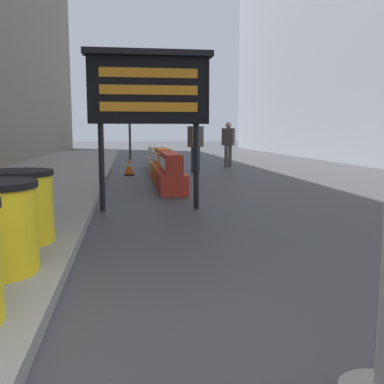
% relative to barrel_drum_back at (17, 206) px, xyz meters
% --- Properties ---
extents(ground_plane, '(120.00, 120.00, 0.00)m').
position_rel_barrel_drum_back_xyz_m(ground_plane, '(0.66, -2.79, -0.55)').
color(ground_plane, '#38383A').
extents(barrel_drum_back, '(0.83, 0.83, 0.83)m').
position_rel_barrel_drum_back_xyz_m(barrel_drum_back, '(0.00, 0.00, 0.00)').
color(barrel_drum_back, yellow).
rests_on(barrel_drum_back, sidewalk_left).
extents(message_board, '(2.22, 0.36, 2.78)m').
position_rel_barrel_drum_back_xyz_m(message_board, '(1.65, 2.70, 1.56)').
color(message_board, black).
rests_on(message_board, ground_plane).
extents(jersey_barrier_red_striped, '(0.61, 2.02, 0.90)m').
position_rel_barrel_drum_back_xyz_m(jersey_barrier_red_striped, '(2.26, 5.19, -0.16)').
color(jersey_barrier_red_striped, red).
rests_on(jersey_barrier_red_striped, ground_plane).
extents(jersey_barrier_orange_far, '(0.59, 1.92, 0.91)m').
position_rel_barrel_drum_back_xyz_m(jersey_barrier_orange_far, '(2.26, 7.54, -0.15)').
color(jersey_barrier_orange_far, orange).
rests_on(jersey_barrier_orange_far, ground_plane).
extents(jersey_barrier_cream, '(0.56, 1.81, 0.75)m').
position_rel_barrel_drum_back_xyz_m(jersey_barrier_cream, '(2.26, 9.59, -0.22)').
color(jersey_barrier_cream, beige).
rests_on(jersey_barrier_cream, ground_plane).
extents(jersey_barrier_white, '(0.55, 1.80, 0.83)m').
position_rel_barrel_drum_back_xyz_m(jersey_barrier_white, '(2.26, 11.56, -0.19)').
color(jersey_barrier_white, silver).
rests_on(jersey_barrier_white, ground_plane).
extents(traffic_cone_near, '(0.32, 0.32, 0.56)m').
position_rel_barrel_drum_back_xyz_m(traffic_cone_near, '(1.31, 9.14, -0.28)').
color(traffic_cone_near, black).
rests_on(traffic_cone_near, ground_plane).
extents(traffic_light_near_curb, '(0.28, 0.45, 4.34)m').
position_rel_barrel_drum_back_xyz_m(traffic_light_near_curb, '(1.40, 17.41, 2.58)').
color(traffic_light_near_curb, '#2D2D30').
rests_on(traffic_light_near_curb, ground_plane).
extents(pedestrian_worker, '(0.55, 0.48, 1.81)m').
position_rel_barrel_drum_back_xyz_m(pedestrian_worker, '(3.55, 9.77, 0.51)').
color(pedestrian_worker, '#23283D').
rests_on(pedestrian_worker, ground_plane).
extents(pedestrian_passerby, '(0.53, 0.48, 1.75)m').
position_rel_barrel_drum_back_xyz_m(pedestrian_passerby, '(5.21, 12.11, 0.48)').
color(pedestrian_passerby, '#514C42').
rests_on(pedestrian_passerby, ground_plane).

